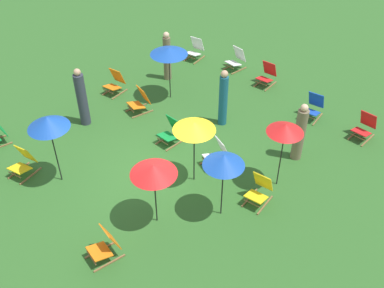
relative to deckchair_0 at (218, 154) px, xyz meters
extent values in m
plane|color=#2D6026|center=(-0.68, -1.51, -0.37)|extent=(40.00, 40.00, 0.00)
cube|color=olive|center=(-0.23, 0.01, -0.35)|extent=(0.26, 0.74, 0.04)
cube|color=olive|center=(0.19, -0.12, -0.35)|extent=(0.26, 0.74, 0.04)
cube|color=white|center=(-0.05, -0.15, -0.10)|extent=(0.59, 0.55, 0.13)
cube|color=white|center=(0.04, 0.14, 0.18)|extent=(0.53, 0.38, 0.57)
cylinder|color=olive|center=(-0.10, -0.34, -0.17)|extent=(0.43, 0.16, 0.03)
cube|color=olive|center=(1.86, 3.93, -0.35)|extent=(0.06, 0.76, 0.04)
cube|color=olive|center=(2.30, 3.95, -0.35)|extent=(0.06, 0.76, 0.04)
cube|color=red|center=(2.09, 3.84, -0.10)|extent=(0.50, 0.45, 0.13)
cube|color=red|center=(2.07, 4.14, 0.18)|extent=(0.49, 0.26, 0.57)
cylinder|color=olive|center=(2.09, 3.64, -0.17)|extent=(0.44, 0.04, 0.03)
cube|color=olive|center=(-5.04, 3.70, -0.35)|extent=(0.21, 0.75, 0.04)
cube|color=olive|center=(-4.61, 3.80, -0.35)|extent=(0.21, 0.75, 0.04)
cube|color=white|center=(-4.80, 3.65, -0.10)|extent=(0.57, 0.53, 0.13)
cube|color=white|center=(-4.87, 3.95, 0.18)|extent=(0.52, 0.35, 0.57)
cylinder|color=olive|center=(-4.76, 3.46, -0.17)|extent=(0.43, 0.13, 0.03)
cube|color=olive|center=(-1.86, -0.29, -0.35)|extent=(0.07, 0.76, 0.04)
cube|color=olive|center=(-1.42, -0.27, -0.35)|extent=(0.07, 0.76, 0.04)
cube|color=#148C38|center=(-1.63, -0.38, -0.10)|extent=(0.50, 0.45, 0.13)
cube|color=#148C38|center=(-1.64, -0.08, 0.18)|extent=(0.49, 0.27, 0.57)
cylinder|color=olive|center=(-1.62, -0.58, -0.17)|extent=(0.44, 0.05, 0.03)
cube|color=olive|center=(-1.99, 4.19, -0.35)|extent=(0.14, 0.76, 0.04)
cube|color=olive|center=(-1.55, 4.25, -0.35)|extent=(0.14, 0.76, 0.04)
cube|color=red|center=(-1.76, 4.12, -0.10)|extent=(0.54, 0.50, 0.13)
cube|color=red|center=(-1.80, 4.42, 0.18)|extent=(0.51, 0.31, 0.57)
cylinder|color=olive|center=(-1.73, 3.93, -0.17)|extent=(0.44, 0.09, 0.03)
cube|color=olive|center=(-3.72, 0.09, -0.35)|extent=(0.16, 0.76, 0.04)
cube|color=olive|center=(-3.29, 0.02, -0.35)|extent=(0.16, 0.76, 0.04)
cube|color=orange|center=(-3.52, -0.05, -0.10)|extent=(0.55, 0.51, 0.13)
cube|color=orange|center=(-3.47, 0.25, 0.18)|extent=(0.51, 0.32, 0.57)
cylinder|color=olive|center=(-3.55, -0.24, -0.17)|extent=(0.44, 0.10, 0.03)
cube|color=olive|center=(1.45, -0.34, -0.35)|extent=(0.18, 0.75, 0.04)
cube|color=olive|center=(1.88, -0.26, -0.35)|extent=(0.18, 0.75, 0.04)
cube|color=yellow|center=(1.68, -0.39, -0.10)|extent=(0.55, 0.51, 0.13)
cube|color=yellow|center=(1.63, -0.10, 0.18)|extent=(0.52, 0.33, 0.57)
cylinder|color=olive|center=(1.72, -0.59, -0.17)|extent=(0.44, 0.11, 0.03)
cube|color=olive|center=(-3.47, 4.30, -0.35)|extent=(0.07, 0.76, 0.04)
cube|color=olive|center=(-3.03, 4.28, -0.35)|extent=(0.07, 0.76, 0.04)
cube|color=white|center=(-3.26, 4.19, -0.10)|extent=(0.50, 0.46, 0.13)
cube|color=white|center=(-3.24, 4.49, 0.18)|extent=(0.49, 0.27, 0.57)
cylinder|color=olive|center=(-3.27, 3.99, -0.17)|extent=(0.44, 0.05, 0.03)
cube|color=olive|center=(-3.51, -4.07, -0.35)|extent=(0.25, 0.74, 0.04)
cube|color=olive|center=(-3.09, -3.94, -0.35)|extent=(0.25, 0.74, 0.04)
cube|color=yellow|center=(-3.27, -4.10, -0.10)|extent=(0.58, 0.55, 0.13)
cube|color=yellow|center=(-3.36, -3.81, 0.18)|extent=(0.53, 0.37, 0.57)
cylinder|color=olive|center=(-3.22, -4.29, -0.17)|extent=(0.43, 0.15, 0.03)
cube|color=olive|center=(0.21, -3.99, -0.35)|extent=(0.14, 0.76, 0.04)
cube|color=olive|center=(0.65, -4.05, -0.35)|extent=(0.14, 0.76, 0.04)
cube|color=orange|center=(0.42, -4.12, -0.10)|extent=(0.53, 0.49, 0.13)
cube|color=orange|center=(0.46, -3.82, 0.18)|extent=(0.51, 0.31, 0.57)
cylinder|color=olive|center=(0.39, -4.32, -0.17)|extent=(0.44, 0.09, 0.03)
cube|color=olive|center=(-5.17, 0.10, -0.35)|extent=(0.19, 0.75, 0.04)
cube|color=olive|center=(-4.73, 0.19, -0.35)|extent=(0.19, 0.75, 0.04)
cube|color=orange|center=(-4.93, 0.05, -0.10)|extent=(0.56, 0.52, 0.13)
cube|color=orange|center=(-4.99, 0.34, 0.18)|extent=(0.52, 0.34, 0.57)
cylinder|color=olive|center=(-4.89, -0.15, -0.17)|extent=(0.44, 0.11, 0.03)
cube|color=olive|center=(0.25, 3.69, -0.35)|extent=(0.19, 0.75, 0.04)
cube|color=olive|center=(0.68, 3.78, -0.35)|extent=(0.19, 0.75, 0.04)
cube|color=#1947B7|center=(0.49, 3.63, -0.10)|extent=(0.56, 0.52, 0.13)
cube|color=#1947B7|center=(0.43, 3.93, 0.18)|extent=(0.52, 0.34, 0.57)
cylinder|color=olive|center=(0.53, 3.44, -0.17)|extent=(0.44, 0.12, 0.03)
cylinder|color=black|center=(1.30, -1.23, 0.54)|extent=(0.03, 0.03, 1.82)
cone|color=#194CB2|center=(1.30, -1.23, 1.33)|extent=(0.95, 0.95, 0.28)
cylinder|color=black|center=(-2.42, -3.40, 0.62)|extent=(0.03, 0.03, 1.99)
cone|color=#194CB2|center=(-2.42, -3.40, 1.50)|extent=(1.02, 1.02, 0.31)
cylinder|color=black|center=(-0.02, -0.87, 0.55)|extent=(0.03, 0.03, 1.84)
cone|color=yellow|center=(-0.02, -0.87, 1.38)|extent=(1.06, 1.06, 0.23)
cylinder|color=black|center=(0.40, -2.49, 0.49)|extent=(0.03, 0.03, 1.72)
cone|color=red|center=(0.40, -2.49, 1.25)|extent=(1.06, 1.06, 0.25)
cylinder|color=black|center=(-3.44, 1.32, 0.52)|extent=(0.03, 0.03, 1.77)
cone|color=#194CB2|center=(-3.44, 1.32, 1.32)|extent=(1.18, 1.18, 0.21)
cylinder|color=black|center=(1.59, 0.58, 0.58)|extent=(0.03, 0.03, 1.89)
cone|color=red|center=(1.59, 0.58, 1.43)|extent=(0.90, 0.90, 0.23)
cylinder|color=#72664C|center=(1.28, 1.82, 0.41)|extent=(0.42, 0.42, 1.57)
sphere|color=beige|center=(1.28, 1.82, 1.29)|extent=(0.20, 0.20, 0.20)
cylinder|color=#72664C|center=(-4.43, 2.07, 0.41)|extent=(0.35, 0.35, 1.56)
sphere|color=beige|center=(-4.43, 2.07, 1.28)|extent=(0.20, 0.20, 0.20)
cylinder|color=#333847|center=(-4.14, -1.52, 0.47)|extent=(0.38, 0.38, 1.68)
sphere|color=tan|center=(-4.14, -1.52, 1.41)|extent=(0.21, 0.21, 0.21)
cylinder|color=#195972|center=(-1.25, 1.50, 0.44)|extent=(0.30, 0.30, 1.63)
sphere|color=tan|center=(-1.25, 1.50, 1.35)|extent=(0.22, 0.22, 0.22)
camera|label=1|loc=(6.22, -6.88, 7.77)|focal=42.03mm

